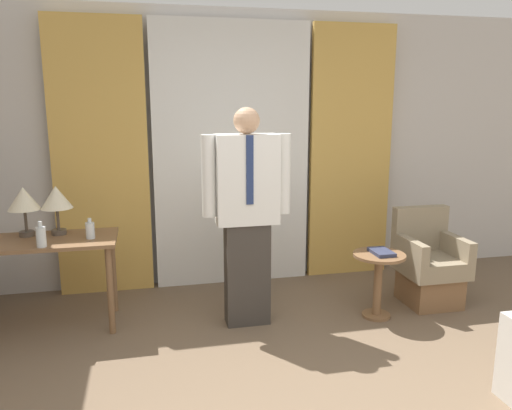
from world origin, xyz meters
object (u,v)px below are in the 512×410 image
bottle_near_edge (90,230)px  person (247,211)px  desk (41,253)px  bottle_by_lamp (41,236)px  side_table (378,274)px  table_lamp_right (56,199)px  armchair (429,267)px  table_lamp_left (24,200)px  book (381,252)px

bottle_near_edge → person: bearing=-9.7°
desk → person: bearing=-9.1°
bottle_by_lamp → side_table: (2.68, -0.18, -0.45)m
table_lamp_right → armchair: bearing=-6.0°
table_lamp_right → armchair: (3.21, -0.34, -0.71)m
desk → armchair: (3.33, -0.20, -0.30)m
table_lamp_left → side_table: table_lamp_left is taller
bottle_by_lamp → person: bearing=-1.6°
bottle_near_edge → armchair: size_ratio=0.19×
armchair → book: size_ratio=3.61×
desk → table_lamp_right: (0.12, 0.14, 0.41)m
table_lamp_left → bottle_by_lamp: (0.18, -0.35, -0.22)m
armchair → book: 0.66m
desk → person: person is taller
table_lamp_left → bottle_by_lamp: 0.45m
table_lamp_left → person: size_ratio=0.23×
desk → armchair: armchair is taller
bottle_by_lamp → book: 2.72m
desk → armchair: bearing=-3.5°
table_lamp_left → person: (1.75, -0.40, -0.08)m
table_lamp_right → person: bearing=-14.8°
person → desk: bearing=170.9°
book → armchair: bearing=19.0°
table_lamp_left → armchair: size_ratio=0.47×
table_lamp_left → book: bearing=-10.6°
table_lamp_left → armchair: 3.54m
bottle_near_edge → table_lamp_left: bearing=160.0°
bottle_near_edge → book: bottle_near_edge is taller
table_lamp_right → person: (1.50, -0.40, -0.08)m
bottle_by_lamp → side_table: size_ratio=0.35×
bottle_by_lamp → side_table: bottle_by_lamp is taller
bottle_by_lamp → person: size_ratio=0.11×
table_lamp_left → side_table: size_ratio=0.71×
armchair → side_table: armchair is taller
desk → bottle_by_lamp: 0.30m
person → bottle_near_edge: bearing=170.3°
side_table → table_lamp_right: bearing=168.5°
table_lamp_left → person: person is taller
table_lamp_left → table_lamp_right: 0.25m
person → side_table: bearing=-7.0°
table_lamp_right → side_table: 2.75m
bottle_near_edge → person: size_ratio=0.09×
desk → side_table: (2.73, -0.40, -0.25)m
bottle_near_edge → armchair: bottle_near_edge is taller
bottle_by_lamp → armchair: bottle_by_lamp is taller
book → desk: bearing=171.7°
person → book: bearing=-7.1°
person → armchair: size_ratio=2.06×
person → book: 1.20m
bottle_by_lamp → book: (2.70, -0.18, -0.25)m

